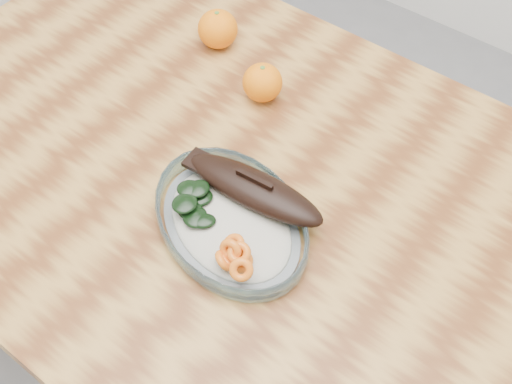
# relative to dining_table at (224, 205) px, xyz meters

# --- Properties ---
(ground) EXTENTS (3.00, 3.00, 0.00)m
(ground) POSITION_rel_dining_table_xyz_m (0.00, 0.00, -0.65)
(ground) COLOR slate
(ground) RESTS_ON ground
(dining_table) EXTENTS (1.20, 0.80, 0.75)m
(dining_table) POSITION_rel_dining_table_xyz_m (0.00, 0.00, 0.00)
(dining_table) COLOR brown
(dining_table) RESTS_ON ground
(plated_meal) EXTENTS (0.62, 0.62, 0.08)m
(plated_meal) POSITION_rel_dining_table_xyz_m (0.08, -0.08, 0.12)
(plated_meal) COLOR white
(plated_meal) RESTS_ON dining_table
(orange_left) EXTENTS (0.07, 0.07, 0.07)m
(orange_left) POSITION_rel_dining_table_xyz_m (-0.19, 0.22, 0.13)
(orange_left) COLOR #FF6305
(orange_left) RESTS_ON dining_table
(orange_right) EXTENTS (0.07, 0.07, 0.07)m
(orange_right) POSITION_rel_dining_table_xyz_m (-0.04, 0.16, 0.13)
(orange_right) COLOR #FF6305
(orange_right) RESTS_ON dining_table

